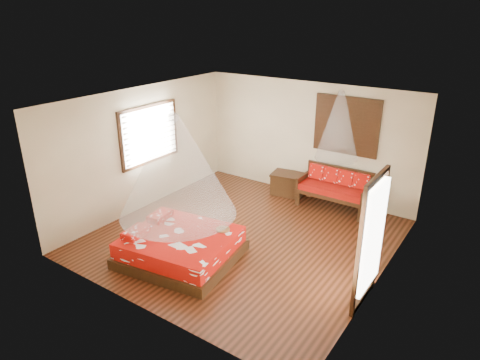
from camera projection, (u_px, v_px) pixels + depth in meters
name	position (u px, v px, depth m)	size (l,w,h in m)	color
room	(243.00, 173.00, 8.25)	(5.54, 5.54, 2.84)	black
bed	(180.00, 247.00, 7.93)	(2.20, 2.05, 0.63)	black
daybed	(335.00, 187.00, 9.89)	(1.64, 0.73, 0.94)	black
storage_chest	(288.00, 184.00, 10.71)	(0.89, 0.71, 0.55)	black
shutter_panel	(346.00, 126.00, 9.64)	(1.52, 0.06, 1.32)	black
window_left	(150.00, 134.00, 9.72)	(0.10, 1.74, 1.34)	black
glazed_door	(369.00, 241.00, 6.49)	(0.08, 1.02, 2.16)	black
wine_tray	(223.00, 227.00, 7.99)	(0.26, 0.26, 0.21)	brown
mosquito_net_main	(176.00, 166.00, 7.33)	(2.07, 2.07, 1.80)	white
mosquito_net_daybed	(339.00, 126.00, 9.24)	(0.94, 0.94, 1.50)	white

